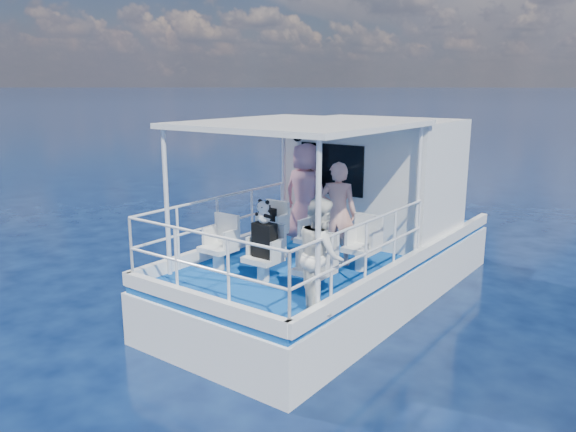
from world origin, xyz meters
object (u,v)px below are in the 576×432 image
Objects in this scene: passenger_stbd_aft at (321,255)px; backpack_center at (264,240)px; panda at (264,212)px; passenger_port_fwd at (305,193)px.

passenger_stbd_aft is 1.27m from backpack_center.
passenger_stbd_aft is 1.31m from panda.
passenger_port_fwd reaches higher than passenger_stbd_aft.
backpack_center is (-1.21, 0.37, -0.10)m from passenger_stbd_aft.
passenger_port_fwd is 2.35m from panda.
passenger_port_fwd reaches higher than backpack_center.
passenger_port_fwd is at bearing -6.86° from passenger_stbd_aft.
passenger_stbd_aft reaches higher than panda.
passenger_stbd_aft is at bearing -16.77° from panda.
backpack_center is at bearing 27.88° from passenger_stbd_aft.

